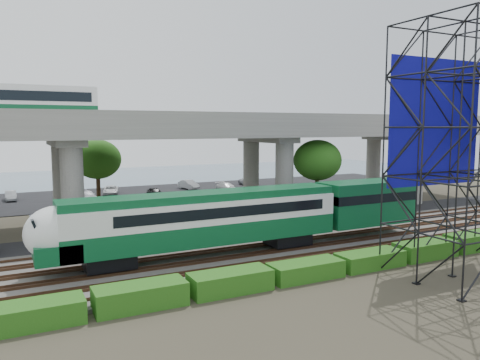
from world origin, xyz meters
TOP-DOWN VIEW (x-y plane):
  - ground at (0.00, 0.00)m, footprint 140.00×140.00m
  - ballast_bed at (0.00, 2.00)m, footprint 90.00×12.00m
  - service_road at (0.00, 10.50)m, footprint 90.00×5.00m
  - parking_lot at (0.00, 34.00)m, footprint 90.00×18.00m
  - harbor_water at (0.00, 56.00)m, footprint 140.00×40.00m
  - rail_tracks at (0.00, 2.00)m, footprint 90.00×9.52m
  - commuter_train at (-0.66, 2.00)m, footprint 29.30×3.06m
  - overpass at (-0.98, 16.00)m, footprint 80.00×12.00m
  - scaffold_tower at (10.66, -7.98)m, footprint 9.36×6.36m
  - hedge_strip at (1.01, -4.30)m, footprint 34.60×1.80m
  - trees at (-4.67, 16.17)m, footprint 40.94×16.94m
  - parked_cars at (1.01, 33.34)m, footprint 37.11×9.50m

SIDE VIEW (x-z plane):
  - ground at x=0.00m, z-range 0.00..0.00m
  - harbor_water at x=0.00m, z-range 0.00..0.03m
  - service_road at x=0.00m, z-range 0.00..0.08m
  - parking_lot at x=0.00m, z-range 0.00..0.08m
  - ballast_bed at x=0.00m, z-range 0.00..0.20m
  - rail_tracks at x=0.00m, z-range 0.20..0.36m
  - hedge_strip at x=1.01m, z-range -0.04..1.16m
  - parked_cars at x=1.01m, z-range 0.04..1.34m
  - commuter_train at x=-0.66m, z-range 0.73..5.03m
  - trees at x=-4.67m, z-range 1.73..9.42m
  - scaffold_tower at x=10.66m, z-range -0.03..14.97m
  - overpass at x=-0.98m, z-range 2.01..14.41m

